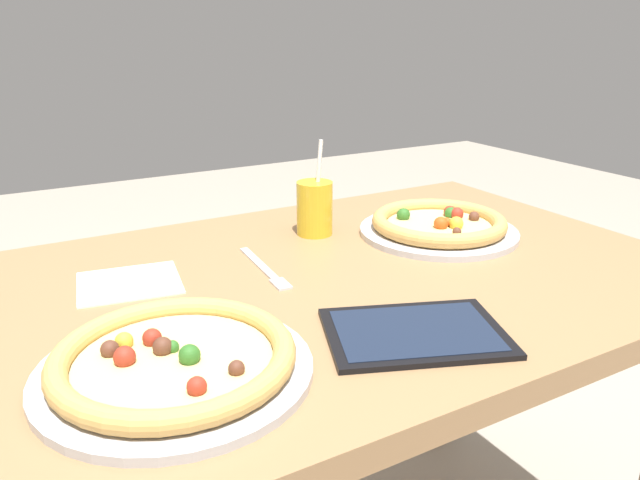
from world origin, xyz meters
name	(u,v)px	position (x,y,z in m)	size (l,w,h in m)	color
dining_table	(349,333)	(0.00, 0.00, 0.63)	(1.16, 0.80, 0.75)	#936D47
pizza_near	(174,361)	(-0.36, -0.18, 0.77)	(0.33, 0.33, 0.04)	#B7B7BC
pizza_far	(439,225)	(0.26, 0.07, 0.77)	(0.31, 0.31, 0.04)	#B7B7BC
drink_cup_colored	(315,208)	(0.04, 0.20, 0.80)	(0.07, 0.07, 0.19)	gold
paper_napkin	(129,283)	(-0.34, 0.13, 0.75)	(0.16, 0.14, 0.00)	white
fork	(265,269)	(-0.13, 0.07, 0.75)	(0.03, 0.20, 0.00)	silver
tablet	(415,333)	(-0.05, -0.24, 0.75)	(0.29, 0.25, 0.01)	black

